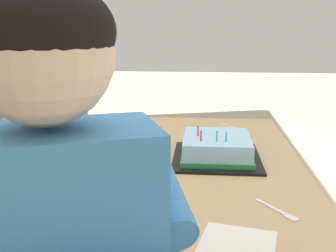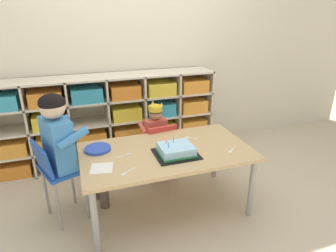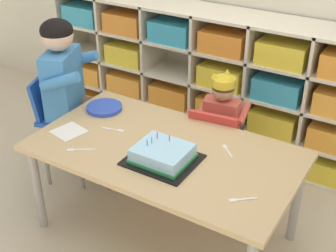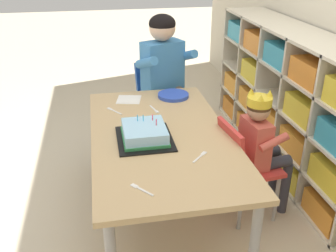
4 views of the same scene
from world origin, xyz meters
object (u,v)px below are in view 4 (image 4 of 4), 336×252
(paper_plate_stack, at_px, (173,95))
(fork_beside_plate_stack, at_px, (141,189))
(birthday_cake_on_tray, at_px, (145,134))
(fork_scattered_mid_table, at_px, (114,111))
(child_with_crown, at_px, (262,140))
(adult_helper_seated, at_px, (167,71))
(classroom_chair_adult_side, at_px, (160,94))
(activity_table, at_px, (161,142))
(fork_at_table_front_edge, at_px, (155,110))
(classroom_chair_blue, at_px, (243,163))
(fork_by_napkin, at_px, (200,156))

(paper_plate_stack, relative_size, fork_beside_plate_stack, 1.93)
(birthday_cake_on_tray, height_order, fork_beside_plate_stack, birthday_cake_on_tray)
(fork_beside_plate_stack, height_order, fork_scattered_mid_table, same)
(child_with_crown, xyz_separation_m, adult_helper_seated, (-0.84, -0.41, 0.18))
(fork_scattered_mid_table, bearing_deg, classroom_chair_adult_side, 108.56)
(child_with_crown, distance_m, classroom_chair_adult_side, 1.04)
(paper_plate_stack, bearing_deg, activity_table, -18.64)
(fork_at_table_front_edge, bearing_deg, birthday_cake_on_tray, 149.29)
(activity_table, xyz_separation_m, fork_beside_plate_stack, (0.51, -0.18, 0.06))
(fork_at_table_front_edge, bearing_deg, activity_table, 162.90)
(child_with_crown, relative_size, paper_plate_stack, 3.82)
(classroom_chair_adult_side, bearing_deg, classroom_chair_blue, -91.68)
(paper_plate_stack, bearing_deg, child_with_crown, 33.86)
(fork_beside_plate_stack, relative_size, fork_by_napkin, 1.10)
(birthday_cake_on_tray, relative_size, paper_plate_stack, 1.61)
(fork_at_table_front_edge, xyz_separation_m, fork_scattered_mid_table, (-0.03, -0.26, 0.00))
(paper_plate_stack, distance_m, fork_at_table_front_edge, 0.26)
(activity_table, bearing_deg, fork_scattered_mid_table, -146.84)
(classroom_chair_blue, height_order, birthday_cake_on_tray, birthday_cake_on_tray)
(adult_helper_seated, relative_size, fork_scattered_mid_table, 8.49)
(adult_helper_seated, bearing_deg, activity_table, -124.44)
(birthday_cake_on_tray, relative_size, fork_beside_plate_stack, 3.10)
(activity_table, distance_m, fork_at_table_front_edge, 0.35)
(birthday_cake_on_tray, bearing_deg, fork_beside_plate_stack, -9.85)
(fork_at_table_front_edge, bearing_deg, fork_by_napkin, 178.11)
(classroom_chair_adult_side, distance_m, adult_helper_seated, 0.25)
(adult_helper_seated, bearing_deg, birthday_cake_on_tray, -130.00)
(adult_helper_seated, height_order, fork_scattered_mid_table, adult_helper_seated)
(classroom_chair_blue, distance_m, classroom_chair_adult_side, 1.02)
(classroom_chair_adult_side, height_order, birthday_cake_on_tray, classroom_chair_adult_side)
(adult_helper_seated, bearing_deg, fork_beside_plate_stack, -126.88)
(child_with_crown, height_order, fork_by_napkin, child_with_crown)
(child_with_crown, distance_m, fork_beside_plate_stack, 0.89)
(child_with_crown, xyz_separation_m, classroom_chair_adult_side, (-0.94, -0.45, -0.04))
(birthday_cake_on_tray, bearing_deg, adult_helper_seated, 161.23)
(fork_beside_plate_stack, height_order, fork_by_napkin, same)
(fork_by_napkin, bearing_deg, activity_table, -107.61)
(classroom_chair_blue, height_order, fork_by_napkin, classroom_chair_blue)
(child_with_crown, height_order, fork_beside_plate_stack, child_with_crown)
(activity_table, relative_size, classroom_chair_blue, 2.23)
(paper_plate_stack, distance_m, fork_beside_plate_stack, 1.11)
(classroom_chair_adult_side, height_order, fork_at_table_front_edge, classroom_chair_adult_side)
(birthday_cake_on_tray, bearing_deg, paper_plate_stack, 154.55)
(fork_by_napkin, bearing_deg, fork_scattered_mid_table, -104.71)
(activity_table, relative_size, fork_at_table_front_edge, 11.06)
(fork_at_table_front_edge, bearing_deg, paper_plate_stack, -53.65)
(fork_scattered_mid_table, bearing_deg, paper_plate_stack, 77.28)
(child_with_crown, height_order, birthday_cake_on_tray, child_with_crown)
(classroom_chair_adult_side, bearing_deg, child_with_crown, -85.96)
(classroom_chair_adult_side, xyz_separation_m, fork_scattered_mid_table, (0.51, -0.39, 0.11))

